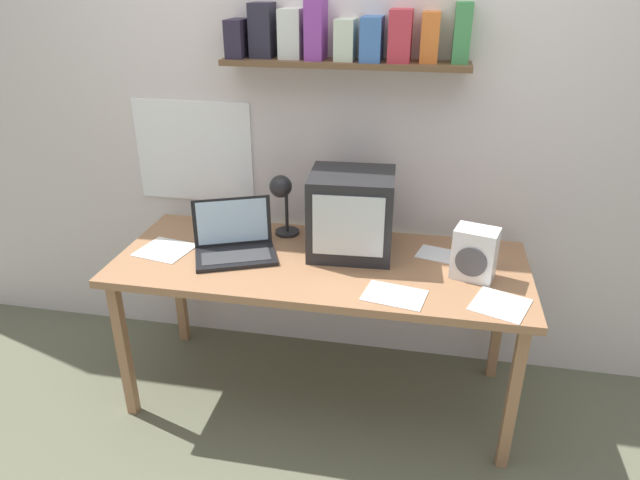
# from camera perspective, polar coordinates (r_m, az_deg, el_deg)

# --- Properties ---
(ground_plane) EXTENTS (12.00, 12.00, 0.00)m
(ground_plane) POSITION_cam_1_polar(r_m,az_deg,el_deg) (2.94, 0.00, -14.93)
(ground_plane) COLOR #62644E
(back_wall) EXTENTS (5.60, 0.24, 2.60)m
(back_wall) POSITION_cam_1_polar(r_m,az_deg,el_deg) (2.75, 1.81, 12.96)
(back_wall) COLOR silver
(back_wall) RESTS_ON ground_plane
(corner_desk) EXTENTS (1.81, 0.73, 0.74)m
(corner_desk) POSITION_cam_1_polar(r_m,az_deg,el_deg) (2.55, 0.00, -3.21)
(corner_desk) COLOR #A0704B
(corner_desk) RESTS_ON ground_plane
(crt_monitor) EXTENTS (0.38, 0.35, 0.37)m
(crt_monitor) POSITION_cam_1_polar(r_m,az_deg,el_deg) (2.53, 3.16, 2.65)
(crt_monitor) COLOR #232326
(crt_monitor) RESTS_ON corner_desk
(laptop) EXTENTS (0.42, 0.37, 0.24)m
(laptop) POSITION_cam_1_polar(r_m,az_deg,el_deg) (2.59, -8.57, -0.11)
(laptop) COLOR black
(laptop) RESTS_ON corner_desk
(desk_lamp) EXTENTS (0.12, 0.17, 0.32)m
(desk_lamp) POSITION_cam_1_polar(r_m,az_deg,el_deg) (2.66, -3.83, 4.59)
(desk_lamp) COLOR #232326
(desk_lamp) RESTS_ON corner_desk
(juice_glass) EXTENTS (0.07, 0.07, 0.14)m
(juice_glass) POSITION_cam_1_polar(r_m,az_deg,el_deg) (2.82, -9.93, 2.04)
(juice_glass) COLOR white
(juice_glass) RESTS_ON corner_desk
(space_heater) EXTENTS (0.20, 0.16, 0.22)m
(space_heater) POSITION_cam_1_polar(r_m,az_deg,el_deg) (2.43, 15.22, -1.31)
(space_heater) COLOR white
(space_heater) RESTS_ON corner_desk
(printed_handout) EXTENTS (0.26, 0.25, 0.00)m
(printed_handout) POSITION_cam_1_polar(r_m,az_deg,el_deg) (2.71, -15.22, -0.96)
(printed_handout) COLOR white
(printed_handout) RESTS_ON corner_desk
(open_notebook) EXTENTS (0.27, 0.21, 0.00)m
(open_notebook) POSITION_cam_1_polar(r_m,az_deg,el_deg) (2.28, 7.45, -5.51)
(open_notebook) COLOR white
(open_notebook) RESTS_ON corner_desk
(loose_paper_near_monitor) EXTENTS (0.26, 0.26, 0.00)m
(loose_paper_near_monitor) POSITION_cam_1_polar(r_m,az_deg,el_deg) (2.30, 17.57, -6.19)
(loose_paper_near_monitor) COLOR white
(loose_paper_near_monitor) RESTS_ON corner_desk
(loose_paper_near_laptop) EXTENTS (0.28, 0.20, 0.00)m
(loose_paper_near_laptop) POSITION_cam_1_polar(r_m,az_deg,el_deg) (2.62, 12.50, -1.56)
(loose_paper_near_laptop) COLOR white
(loose_paper_near_laptop) RESTS_ON corner_desk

